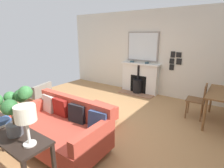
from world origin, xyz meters
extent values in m
cube|color=#A87A4C|center=(0.00, 0.00, 0.00)|extent=(5.62, 6.39, 0.01)
cube|color=beige|center=(-2.81, 0.00, 1.33)|extent=(0.12, 6.39, 2.66)
cube|color=#93664C|center=(-2.34, -0.22, 0.01)|extent=(0.34, 1.18, 0.03)
cube|color=silver|center=(-2.63, -0.22, 0.48)|extent=(0.24, 1.24, 0.96)
cube|color=black|center=(-2.53, -0.22, 0.32)|extent=(0.06, 0.56, 0.58)
cylinder|color=black|center=(-2.49, -0.22, 0.25)|extent=(0.31, 0.31, 0.43)
cylinder|color=black|center=(-2.49, -0.22, 0.47)|extent=(0.32, 0.32, 0.02)
cylinder|color=black|center=(-2.49, -0.22, 0.72)|extent=(0.07, 0.07, 0.48)
cube|color=silver|center=(-2.61, -0.22, 0.99)|extent=(0.29, 1.32, 0.05)
cube|color=gray|center=(-2.72, -0.22, 1.54)|extent=(0.04, 1.07, 0.93)
cube|color=silver|center=(-2.70, -0.22, 1.54)|extent=(0.01, 0.99, 0.85)
cylinder|color=#334C56|center=(-2.63, -0.54, 1.03)|extent=(0.14, 0.14, 0.04)
torus|color=#334C56|center=(-2.63, -0.54, 1.05)|extent=(0.14, 0.14, 0.01)
cylinder|color=#334C56|center=(-2.63, 0.00, 1.04)|extent=(0.13, 0.13, 0.05)
torus|color=#334C56|center=(-2.63, 0.00, 1.06)|extent=(0.13, 0.13, 0.01)
cylinder|color=#B2B2B7|center=(1.31, -0.74, 0.05)|extent=(0.04, 0.04, 0.10)
cylinder|color=#B2B2B7|center=(0.58, -0.75, 0.05)|extent=(0.04, 0.04, 0.10)
cylinder|color=#B2B2B7|center=(0.57, 0.73, 0.05)|extent=(0.04, 0.04, 0.10)
cube|color=#B74233|center=(0.94, -0.01, 0.27)|extent=(0.92, 1.73, 0.34)
cube|color=#B74233|center=(0.54, -0.01, 0.63)|extent=(0.15, 1.73, 0.39)
cube|color=#B74233|center=(0.94, -0.81, 0.55)|extent=(0.87, 0.12, 0.22)
cube|color=#B74233|center=(0.94, 0.80, 0.55)|extent=(0.87, 0.12, 0.22)
cube|color=beige|center=(0.65, -0.63, 0.59)|extent=(0.18, 0.35, 0.35)
cube|color=maroon|center=(0.65, -0.26, 0.59)|extent=(0.13, 0.35, 0.35)
cube|color=black|center=(0.64, 0.17, 0.59)|extent=(0.16, 0.34, 0.34)
cube|color=#334775|center=(0.64, 0.64, 0.58)|extent=(0.18, 0.34, 0.33)
cylinder|color=#B2B2B7|center=(0.03, -0.32, 0.04)|extent=(0.03, 0.03, 0.09)
cylinder|color=#B2B2B7|center=(0.08, 0.24, 0.04)|extent=(0.03, 0.03, 0.09)
cylinder|color=#B2B2B7|center=(-0.42, -0.29, 0.04)|extent=(0.03, 0.03, 0.09)
cylinder|color=#B2B2B7|center=(-0.38, 0.27, 0.04)|extent=(0.03, 0.03, 0.09)
cube|color=#B74233|center=(-0.17, -0.02, 0.23)|extent=(0.63, 0.75, 0.29)
cube|color=brown|center=(0.10, -2.01, 0.17)|extent=(0.05, 0.05, 0.34)
cube|color=brown|center=(0.59, -1.88, 0.17)|extent=(0.05, 0.05, 0.34)
cube|color=brown|center=(-0.02, -1.55, 0.17)|extent=(0.05, 0.05, 0.34)
cube|color=brown|center=(0.47, -1.42, 0.17)|extent=(0.05, 0.05, 0.34)
cube|color=slate|center=(0.28, -1.72, 0.36)|extent=(0.72, 0.70, 0.08)
cube|color=slate|center=(0.22, -1.47, 0.58)|extent=(0.61, 0.25, 0.35)
cube|color=brown|center=(-0.03, -1.80, 0.45)|extent=(0.18, 0.52, 0.04)
cube|color=brown|center=(0.59, -1.63, 0.45)|extent=(0.18, 0.52, 0.04)
cube|color=black|center=(1.54, -0.71, 0.35)|extent=(0.04, 0.04, 0.71)
cube|color=black|center=(1.72, -0.01, 0.72)|extent=(0.40, 1.47, 0.03)
cylinder|color=white|center=(1.72, 0.54, 0.75)|extent=(0.14, 0.14, 0.02)
cylinder|color=white|center=(1.72, 0.54, 0.89)|extent=(0.03, 0.03, 0.27)
cylinder|color=white|center=(1.72, 0.54, 1.12)|extent=(0.22, 0.22, 0.18)
cylinder|color=#4C4C51|center=(1.70, 0.21, 0.81)|extent=(0.18, 0.18, 0.14)
cylinder|color=brown|center=(1.70, 0.21, 1.01)|extent=(0.02, 0.02, 0.26)
sphere|color=#2D6633|center=(1.77, 0.33, 1.15)|extent=(0.18, 0.18, 0.18)
sphere|color=#387A3D|center=(1.61, 0.40, 1.29)|extent=(0.15, 0.15, 0.15)
sphere|color=#2D6633|center=(1.58, 0.22, 1.21)|extent=(0.16, 0.16, 0.16)
sphere|color=#387A3D|center=(1.66, 0.12, 1.19)|extent=(0.14, 0.14, 0.14)
cube|color=#38517F|center=(1.71, -0.18, 0.78)|extent=(0.23, 0.18, 0.03)
cube|color=#38517F|center=(1.71, -0.18, 0.81)|extent=(0.27, 0.21, 0.03)
cylinder|color=brown|center=(-2.21, 1.97, 0.35)|extent=(0.05, 0.05, 0.70)
cylinder|color=brown|center=(-1.11, 1.97, 0.35)|extent=(0.05, 0.05, 0.70)
cylinder|color=brown|center=(-1.81, 1.53, 0.22)|extent=(0.03, 0.03, 0.44)
cylinder|color=brown|center=(-1.49, 1.54, 0.22)|extent=(0.03, 0.03, 0.44)
cylinder|color=brown|center=(-1.83, 1.85, 0.22)|extent=(0.03, 0.03, 0.44)
cylinder|color=brown|center=(-1.51, 1.86, 0.22)|extent=(0.03, 0.03, 0.44)
cube|color=brown|center=(-1.66, 1.70, 0.45)|extent=(0.42, 0.42, 0.02)
cube|color=brown|center=(-1.67, 1.87, 0.65)|extent=(0.36, 0.05, 0.38)
cube|color=black|center=(-2.73, 0.77, 1.35)|extent=(0.02, 0.12, 0.18)
cube|color=black|center=(-2.73, 0.94, 1.34)|extent=(0.02, 0.15, 0.15)
cube|color=black|center=(-2.73, 0.76, 1.15)|extent=(0.02, 0.14, 0.15)
cube|color=black|center=(-2.73, 0.97, 1.15)|extent=(0.02, 0.15, 0.18)
cube|color=black|center=(-2.73, 0.77, 0.96)|extent=(0.02, 0.13, 0.17)
camera|label=1|loc=(2.56, 2.25, 1.92)|focal=27.75mm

